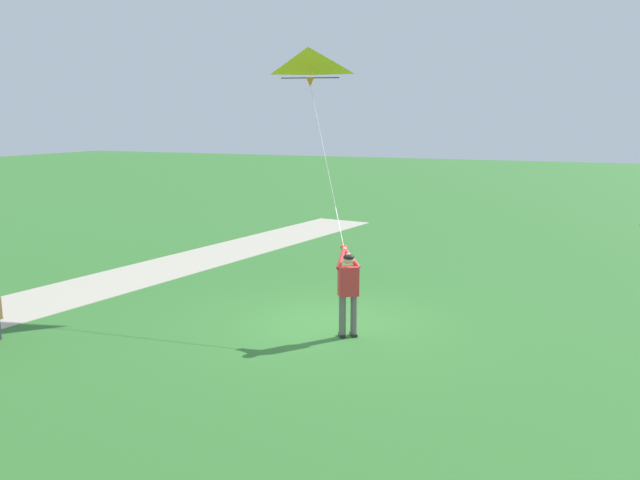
# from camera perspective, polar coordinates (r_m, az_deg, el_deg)

# --- Properties ---
(ground_plane) EXTENTS (120.00, 120.00, 0.00)m
(ground_plane) POSITION_cam_1_polar(r_m,az_deg,el_deg) (14.38, 0.89, -7.27)
(ground_plane) COLOR #33702D
(walkway_path) EXTENTS (6.85, 32.02, 0.02)m
(walkway_path) POSITION_cam_1_polar(r_m,az_deg,el_deg) (17.00, -25.39, -5.49)
(walkway_path) COLOR #B7AD99
(walkway_path) RESTS_ON ground
(person_kite_flyer) EXTENTS (0.55, 0.62, 1.83)m
(person_kite_flyer) POSITION_cam_1_polar(r_m,az_deg,el_deg) (13.33, 2.44, -4.02)
(person_kite_flyer) COLOR #232328
(person_kite_flyer) RESTS_ON ground
(flying_kite) EXTENTS (2.96, 3.44, 4.27)m
(flying_kite) POSITION_cam_1_polar(r_m,az_deg,el_deg) (16.85, -1.00, 14.62)
(flying_kite) COLOR yellow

